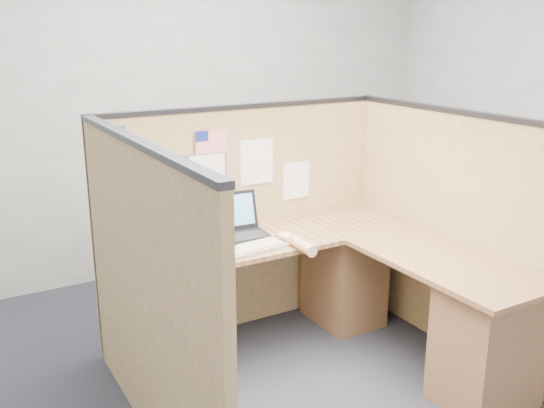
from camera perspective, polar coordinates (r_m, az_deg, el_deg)
floor at (r=3.65m, az=5.28°, el=-17.02°), size 5.00×5.00×0.00m
wall_back at (r=5.09m, az=-9.26°, el=9.26°), size 5.00×0.00×5.00m
cubicle_partitions at (r=3.62m, az=1.70°, el=-3.60°), size 2.06×1.83×1.53m
l_desk at (r=3.75m, az=5.22°, el=-9.14°), size 1.95×1.75×0.73m
laptop at (r=3.84m, az=-3.44°, el=-2.09°), size 0.37×0.36×0.26m
keyboard at (r=3.57m, az=-2.33°, el=-4.31°), size 0.50×0.22×0.03m
mouse at (r=3.72m, az=1.19°, el=-3.32°), size 0.11×0.08×0.04m
hand_forearm at (r=3.62m, az=2.37°, el=-3.67°), size 0.10×0.36×0.07m
blue_poster at (r=3.62m, az=-14.90°, el=5.27°), size 0.17×0.01×0.23m
american_flag at (r=3.81m, az=-6.08°, el=5.65°), size 0.22×0.01×0.38m
file_holder at (r=3.84m, az=-6.20°, el=2.27°), size 0.27×0.05×0.34m
paper_left at (r=4.01m, az=-1.44°, el=3.97°), size 0.23×0.02×0.30m
paper_right at (r=4.20m, az=2.28°, el=2.23°), size 0.20×0.01×0.25m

